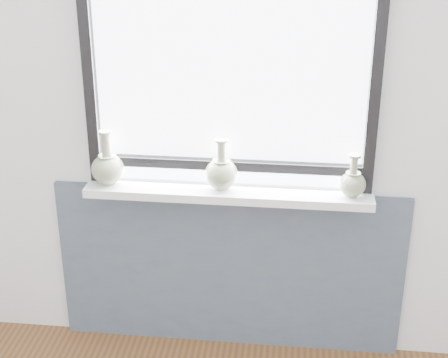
# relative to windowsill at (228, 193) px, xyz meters

# --- Properties ---
(back_wall) EXTENTS (3.60, 0.02, 2.60)m
(back_wall) POSITION_rel_windowsill_xyz_m (0.00, 0.10, 0.42)
(back_wall) COLOR silver
(back_wall) RESTS_ON ground
(apron_panel) EXTENTS (1.70, 0.03, 0.86)m
(apron_panel) POSITION_rel_windowsill_xyz_m (0.00, 0.07, -0.45)
(apron_panel) COLOR #455260
(apron_panel) RESTS_ON ground
(windowsill) EXTENTS (1.32, 0.18, 0.04)m
(windowsill) POSITION_rel_windowsill_xyz_m (0.00, 0.00, 0.00)
(windowsill) COLOR white
(windowsill) RESTS_ON apron_panel
(window) EXTENTS (1.30, 0.06, 1.05)m
(window) POSITION_rel_windowsill_xyz_m (0.00, 0.06, 0.56)
(window) COLOR black
(window) RESTS_ON windowsill
(vase_a) EXTENTS (0.15, 0.15, 0.26)m
(vase_a) POSITION_rel_windowsill_xyz_m (-0.56, 0.00, 0.10)
(vase_a) COLOR gray
(vase_a) RESTS_ON windowsill
(vase_b) EXTENTS (0.15, 0.15, 0.24)m
(vase_b) POSITION_rel_windowsill_xyz_m (-0.03, 0.01, 0.10)
(vase_b) COLOR gray
(vase_b) RESTS_ON windowsill
(vase_c) EXTENTS (0.12, 0.12, 0.20)m
(vase_c) POSITION_rel_windowsill_xyz_m (0.56, -0.01, 0.08)
(vase_c) COLOR gray
(vase_c) RESTS_ON windowsill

